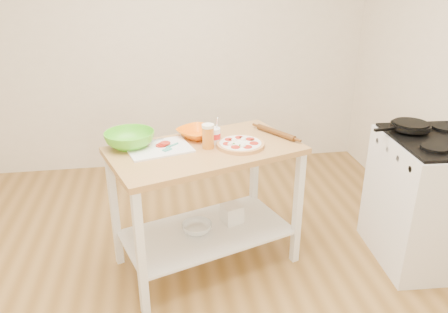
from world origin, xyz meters
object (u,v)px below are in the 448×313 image
at_px(spatula, 170,147).
at_px(yogurt_tub, 214,135).
at_px(pizza, 240,144).
at_px(orange_bowl, 197,133).
at_px(knife, 140,143).
at_px(gas_stove, 427,200).
at_px(beer_pint, 208,136).
at_px(shelf_bin, 232,213).
at_px(skillet, 410,126).
at_px(green_bowl, 130,139).
at_px(rolling_pin, 276,133).
at_px(shelf_glass_bowl, 197,228).
at_px(prep_island, 206,182).
at_px(cutting_board, 158,148).

bearing_deg(spatula, yogurt_tub, -26.95).
bearing_deg(pizza, spatula, 177.76).
height_order(pizza, orange_bowl, orange_bowl).
bearing_deg(knife, spatula, -49.06).
bearing_deg(gas_stove, beer_pint, 177.00).
relative_size(orange_bowl, shelf_bin, 1.93).
height_order(skillet, green_bowl, green_bowl).
relative_size(spatula, rolling_pin, 0.39).
xyz_separation_m(rolling_pin, shelf_glass_bowl, (-0.59, -0.16, -0.63)).
distance_m(prep_island, shelf_bin, 0.39).
bearing_deg(orange_bowl, yogurt_tub, -50.92).
height_order(orange_bowl, yogurt_tub, yogurt_tub).
bearing_deg(cutting_board, shelf_glass_bowl, -23.51).
height_order(green_bowl, rolling_pin, green_bowl).
bearing_deg(rolling_pin, green_bowl, -176.87).
xyz_separation_m(prep_island, shelf_glass_bowl, (-0.07, -0.00, -0.36)).
bearing_deg(cutting_board, beer_pint, -21.06).
relative_size(knife, orange_bowl, 0.98).
bearing_deg(prep_island, green_bowl, 168.25).
bearing_deg(rolling_pin, shelf_bin, -169.76).
bearing_deg(cutting_board, rolling_pin, -6.74).
bearing_deg(spatula, orange_bowl, 4.22).
distance_m(prep_island, knife, 0.51).
bearing_deg(prep_island, cutting_board, 174.48).
bearing_deg(shelf_glass_bowl, shelf_bin, 20.79).
bearing_deg(shelf_bin, skillet, -4.91).
distance_m(shelf_glass_bowl, shelf_bin, 0.29).
relative_size(knife, beer_pint, 1.57).
bearing_deg(gas_stove, pizza, 176.37).
relative_size(prep_island, orange_bowl, 5.35).
height_order(prep_island, skillet, skillet).
height_order(pizza, spatula, pizza).
distance_m(skillet, rolling_pin, 0.93).
height_order(cutting_board, orange_bowl, orange_bowl).
bearing_deg(yogurt_tub, pizza, -29.89).
bearing_deg(shelf_glass_bowl, orange_bowl, 79.44).
bearing_deg(rolling_pin, prep_island, -163.26).
relative_size(gas_stove, spatula, 8.23).
bearing_deg(yogurt_tub, shelf_glass_bowl, -148.97).
distance_m(knife, beer_pint, 0.46).
bearing_deg(knife, pizza, -32.25).
height_order(knife, orange_bowl, orange_bowl).
bearing_deg(orange_bowl, pizza, -39.66).
bearing_deg(prep_island, orange_bowl, 98.45).
xyz_separation_m(cutting_board, shelf_glass_bowl, (0.23, -0.03, -0.61)).
bearing_deg(shelf_bin, yogurt_tub, -172.27).
bearing_deg(green_bowl, shelf_bin, -0.24).
distance_m(cutting_board, yogurt_tub, 0.38).
relative_size(skillet, pizza, 1.34).
bearing_deg(gas_stove, prep_island, 177.00).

